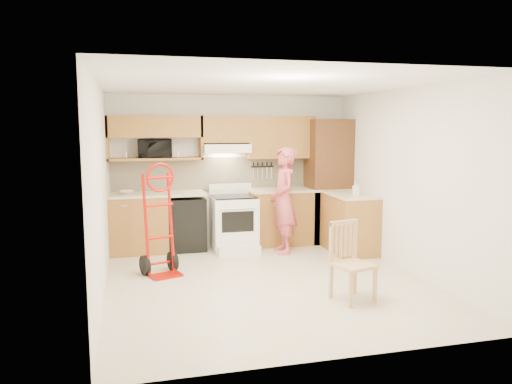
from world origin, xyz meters
name	(u,v)px	position (x,y,z in m)	size (l,w,h in m)	color
floor	(266,282)	(0.00, 0.00, -0.01)	(4.00, 4.50, 0.02)	beige
ceiling	(266,84)	(0.00, 0.00, 2.51)	(4.00, 4.50, 0.02)	white
wall_back	(230,170)	(0.00, 2.26, 1.25)	(4.00, 0.02, 2.50)	silver
wall_front	(339,217)	(0.00, -2.26, 1.25)	(4.00, 0.02, 2.50)	silver
wall_left	(99,190)	(-2.01, 0.00, 1.25)	(0.02, 4.50, 2.50)	silver
wall_right	(408,181)	(2.01, 0.00, 1.25)	(0.02, 4.50, 2.50)	silver
backsplash	(231,173)	(0.00, 2.23, 1.20)	(3.92, 0.03, 0.55)	beige
lower_cab_left	(138,224)	(-1.55, 1.95, 0.45)	(0.90, 0.60, 0.90)	brown
dishwasher	(186,223)	(-0.80, 1.95, 0.42)	(0.60, 0.60, 0.85)	black
lower_cab_right	(282,217)	(0.83, 1.95, 0.45)	(1.14, 0.60, 0.90)	brown
countertop_left	(157,194)	(-1.25, 1.95, 0.92)	(1.50, 0.63, 0.04)	beige
countertop_right	(282,190)	(0.83, 1.95, 0.92)	(1.14, 0.63, 0.04)	beige
cab_return_right	(350,224)	(1.70, 1.15, 0.45)	(0.60, 1.00, 0.90)	brown
countertop_return	(350,194)	(1.70, 1.15, 0.92)	(0.63, 1.00, 0.04)	beige
pantry_tall	(328,181)	(1.65, 1.95, 1.05)	(0.70, 0.60, 2.10)	#593315
upper_cab_left	(155,127)	(-1.25, 2.08, 1.98)	(1.50, 0.33, 0.34)	brown
upper_shelf_mw	(156,159)	(-1.25, 2.08, 1.47)	(1.50, 0.33, 0.04)	brown
upper_cab_center	(225,129)	(-0.12, 2.08, 1.94)	(0.76, 0.33, 0.44)	brown
upper_cab_right	(280,137)	(0.83, 2.08, 1.80)	(1.14, 0.33, 0.70)	brown
range_hood	(226,148)	(-0.12, 2.02, 1.63)	(0.76, 0.46, 0.14)	white
knife_strip	(262,170)	(0.55, 2.21, 1.24)	(0.40, 0.05, 0.29)	black
microwave	(155,148)	(-1.25, 2.08, 1.64)	(0.53, 0.36, 0.29)	black
range	(235,218)	(-0.05, 1.69, 0.52)	(0.71, 0.93, 1.04)	white
person	(284,200)	(0.66, 1.35, 0.83)	(0.61, 0.40, 1.67)	#C54C53
hand_truck	(161,225)	(-1.27, 0.62, 0.68)	(0.54, 0.49, 1.37)	#B30D04
dining_chair	(353,262)	(0.78, -0.94, 0.45)	(0.41, 0.44, 0.91)	tan
soap_bottle	(356,188)	(1.70, 0.96, 1.04)	(0.09, 0.09, 0.20)	white
bowl	(127,192)	(-1.71, 1.95, 0.97)	(0.22, 0.22, 0.05)	white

